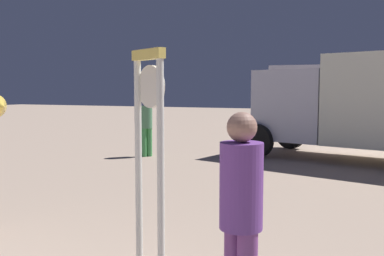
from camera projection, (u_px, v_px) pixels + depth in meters
standing_clock at (149, 136)px, 4.06m from camera, size 0.46×0.28×2.19m
person_near_clock at (241, 212)px, 3.02m from camera, size 0.31×0.31×1.64m
person_distant at (147, 124)px, 11.31m from camera, size 0.31×0.31×1.60m
box_truck_near at (383, 103)px, 10.21m from camera, size 6.58×3.64×2.67m
box_truck_far at (343, 94)px, 19.63m from camera, size 7.57×3.21×2.97m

